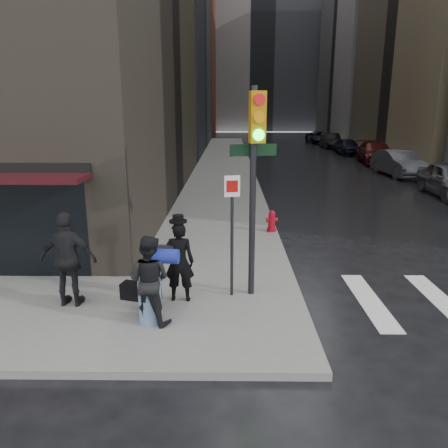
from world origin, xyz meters
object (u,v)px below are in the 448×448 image
Objects in this scene: parked_car_2 at (399,163)px; parked_car_3 at (375,153)px; man_overcoat at (174,266)px; parked_car_4 at (347,146)px; parked_car_5 at (331,141)px; fire_hydrant at (272,222)px; man_jeans at (149,280)px; parked_car_6 at (319,137)px; traffic_light at (253,166)px; man_greycoat at (68,260)px.

parked_car_2 is 0.87× the size of parked_car_3.
parked_car_4 is (11.94, 31.81, -0.21)m from man_overcoat.
parked_car_4 is at bearing -87.78° from parked_car_5.
fire_hydrant is 22.08m from parked_car_3.
man_jeans is at bearing -114.48° from fire_hydrant.
fire_hydrant is 40.39m from parked_car_6.
parked_car_3 is 1.20× the size of parked_car_5.
traffic_light reaches higher than fire_hydrant.
man_jeans is 0.40× the size of parked_car_4.
man_jeans reaches higher than fire_hydrant.
man_greycoat is (-2.13, -0.18, 0.20)m from man_overcoat.
man_greycoat reaches higher than parked_car_2.
parked_car_2 is (9.15, 13.28, 0.34)m from fire_hydrant.
man_jeans is 0.37× the size of parked_car_5.
man_overcoat is 2.69× the size of fire_hydrant.
man_greycoat is 0.46× the size of parked_car_4.
fire_hydrant is (0.94, 5.18, -2.54)m from traffic_light.
man_jeans is at bearing -113.19° from parked_car_4.
parked_car_2 reaches higher than fire_hydrant.
traffic_light is (1.99, 1.26, 1.99)m from man_jeans.
traffic_light is 0.88× the size of parked_car_6.
parked_car_2 is (10.09, 18.46, -2.20)m from traffic_light.
man_overcoat is 0.96× the size of man_greycoat.
parked_car_3 is (9.79, 19.79, 0.35)m from fire_hydrant.
man_jeans reaches higher than parked_car_3.
parked_car_3 reaches higher than fire_hydrant.
parked_car_6 is at bearing 76.69° from fire_hydrant.
parked_car_6 is at bearing 91.85° from parked_car_5.
traffic_light is 21.16m from parked_car_2.
man_greycoat is at bearing -129.56° from fire_hydrant.
traffic_light is at bearing -132.02° from man_jeans.
man_overcoat is 0.38× the size of parked_car_6.
fire_hydrant is 34.09m from parked_car_5.
parked_car_3 reaches higher than parked_car_2.
traffic_light reaches higher than parked_car_5.
fire_hydrant is 27.91m from parked_car_4.
fire_hydrant is at bearing 66.93° from traffic_light.
traffic_light is 5.85m from fire_hydrant.
parked_car_6 is at bearing -103.70° from man_greycoat.
man_jeans is (-0.35, -0.92, 0.07)m from man_overcoat.
man_overcoat is 6.11m from fire_hydrant.
parked_car_2 is at bearing -93.54° from parked_car_4.
traffic_light reaches higher than parked_car_2.
man_overcoat is 2.65m from traffic_light.
parked_car_2 is 0.97× the size of parked_car_6.
fire_hydrant is at bearing -112.20° from parked_car_4.
man_greycoat is 34.95m from parked_car_4.
traffic_light is at bearing -107.64° from parked_car_3.
parked_car_5 is at bearing -93.45° from parked_car_6.
man_overcoat is 22.16m from parked_car_2.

